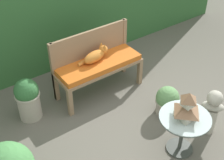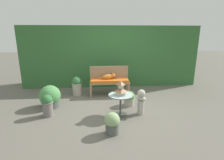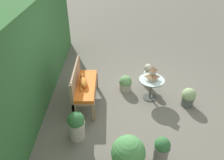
% 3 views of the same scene
% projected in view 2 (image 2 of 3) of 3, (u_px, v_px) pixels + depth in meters
% --- Properties ---
extents(ground, '(30.00, 30.00, 0.00)m').
position_uv_depth(ground, '(117.00, 107.00, 4.69)').
color(ground, '#666056').
extents(foliage_hedge_back, '(6.40, 0.94, 2.20)m').
position_uv_depth(foliage_hedge_back, '(110.00, 56.00, 6.69)').
color(foliage_hedge_back, '#336633').
rests_on(foliage_hedge_back, ground).
extents(garden_bench, '(1.25, 0.45, 0.52)m').
position_uv_depth(garden_bench, '(110.00, 82.00, 5.57)').
color(garden_bench, '#937556').
rests_on(garden_bench, ground).
extents(bench_backrest, '(1.25, 0.06, 0.90)m').
position_uv_depth(bench_backrest, '(109.00, 74.00, 5.71)').
color(bench_backrest, '#937556').
rests_on(bench_backrest, ground).
extents(cat, '(0.49, 0.22, 0.22)m').
position_uv_depth(cat, '(109.00, 76.00, 5.57)').
color(cat, orange).
rests_on(cat, garden_bench).
extents(patio_table, '(0.58, 0.58, 0.52)m').
position_uv_depth(patio_table, '(121.00, 99.00, 4.17)').
color(patio_table, '#424742').
rests_on(patio_table, ground).
extents(pagoda_birdhouse, '(0.26, 0.26, 0.34)m').
position_uv_depth(pagoda_birdhouse, '(121.00, 89.00, 4.10)').
color(pagoda_birdhouse, beige).
rests_on(pagoda_birdhouse, patio_table).
extents(garden_bust, '(0.28, 0.30, 0.63)m').
position_uv_depth(garden_bust, '(141.00, 101.00, 4.24)').
color(garden_bust, '#B7B2A3').
rests_on(garden_bust, ground).
extents(potted_plant_table_far, '(0.33, 0.33, 0.60)m').
position_uv_depth(potted_plant_table_far, '(77.00, 85.00, 5.60)').
color(potted_plant_table_far, '#ADA393').
rests_on(potted_plant_table_far, ground).
extents(potted_plant_path_edge, '(0.28, 0.28, 0.53)m').
position_uv_depth(potted_plant_path_edge, '(47.00, 105.00, 4.15)').
color(potted_plant_path_edge, slate).
rests_on(potted_plant_path_edge, ground).
extents(potted_plant_bench_left, '(0.56, 0.56, 0.60)m').
position_uv_depth(potted_plant_bench_left, '(50.00, 97.00, 4.68)').
color(potted_plant_bench_left, '#4C5651').
rests_on(potted_plant_bench_left, ground).
extents(potted_plant_hedge_corner, '(0.31, 0.31, 0.44)m').
position_uv_depth(potted_plant_hedge_corner, '(112.00, 123.00, 3.42)').
color(potted_plant_hedge_corner, '#4C5651').
rests_on(potted_plant_hedge_corner, ground).
extents(potted_plant_table_near, '(0.31, 0.31, 0.41)m').
position_uv_depth(potted_plant_table_near, '(129.00, 98.00, 4.79)').
color(potted_plant_table_near, '#ADA393').
rests_on(potted_plant_table_near, ground).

